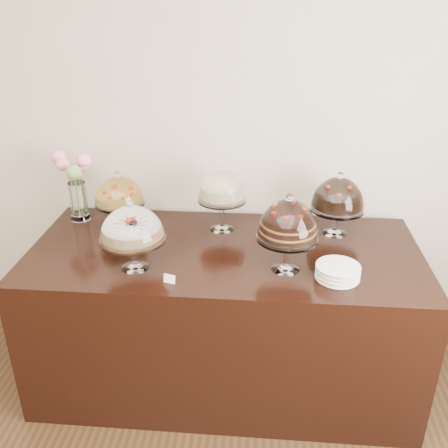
# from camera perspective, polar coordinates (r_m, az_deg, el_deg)

# --- Properties ---
(wall_back) EXTENTS (5.00, 0.04, 3.00)m
(wall_back) POSITION_cam_1_polar(r_m,az_deg,el_deg) (3.16, -5.20, 11.85)
(wall_back) COLOR #BCAE97
(wall_back) RESTS_ON ground
(display_counter) EXTENTS (2.20, 1.00, 0.90)m
(display_counter) POSITION_cam_1_polar(r_m,az_deg,el_deg) (3.06, 0.08, -10.32)
(display_counter) COLOR black
(display_counter) RESTS_ON ground
(cake_stand_sugar_sponge) EXTENTS (0.34, 0.34, 0.38)m
(cake_stand_sugar_sponge) POSITION_cam_1_polar(r_m,az_deg,el_deg) (2.57, -10.50, -0.32)
(cake_stand_sugar_sponge) COLOR white
(cake_stand_sugar_sponge) RESTS_ON display_counter
(cake_stand_choco_layer) EXTENTS (0.32, 0.32, 0.43)m
(cake_stand_choco_layer) POSITION_cam_1_polar(r_m,az_deg,el_deg) (2.52, 7.33, 0.14)
(cake_stand_choco_layer) COLOR white
(cake_stand_choco_layer) RESTS_ON display_counter
(cake_stand_cheesecake) EXTENTS (0.29, 0.29, 0.41)m
(cake_stand_cheesecake) POSITION_cam_1_polar(r_m,az_deg,el_deg) (2.94, -0.25, 4.10)
(cake_stand_cheesecake) COLOR white
(cake_stand_cheesecake) RESTS_ON display_counter
(cake_stand_dark_choco) EXTENTS (0.32, 0.32, 0.39)m
(cake_stand_dark_choco) POSITION_cam_1_polar(r_m,az_deg,el_deg) (2.97, 12.92, 3.08)
(cake_stand_dark_choco) COLOR white
(cake_stand_dark_choco) RESTS_ON display_counter
(cake_stand_fruit_tart) EXTENTS (0.30, 0.30, 0.37)m
(cake_stand_fruit_tart) POSITION_cam_1_polar(r_m,az_deg,el_deg) (3.04, -11.91, 3.49)
(cake_stand_fruit_tart) COLOR white
(cake_stand_fruit_tart) RESTS_ON display_counter
(flower_vase) EXTENTS (0.27, 0.26, 0.44)m
(flower_vase) POSITION_cam_1_polar(r_m,az_deg,el_deg) (3.22, -16.70, 4.76)
(flower_vase) COLOR white
(flower_vase) RESTS_ON display_counter
(plate_stack) EXTENTS (0.22, 0.22, 0.07)m
(plate_stack) POSITION_cam_1_polar(r_m,az_deg,el_deg) (2.59, 12.86, -5.38)
(plate_stack) COLOR white
(plate_stack) RESTS_ON display_counter
(price_card_left) EXTENTS (0.06, 0.03, 0.04)m
(price_card_left) POSITION_cam_1_polar(r_m,az_deg,el_deg) (2.51, -6.26, -6.25)
(price_card_left) COLOR white
(price_card_left) RESTS_ON display_counter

